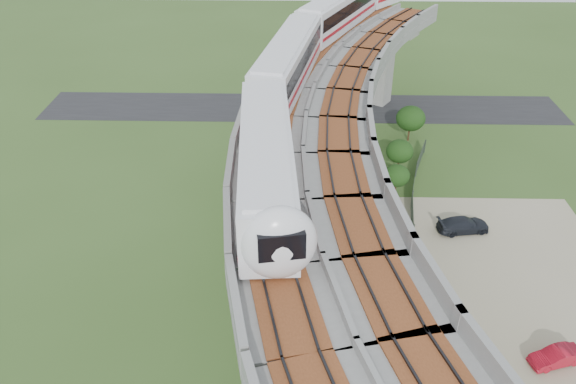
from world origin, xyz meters
name	(u,v)px	position (x,y,z in m)	size (l,w,h in m)	color
ground	(302,280)	(0.00, 0.00, 0.00)	(160.00, 160.00, 0.00)	#375321
dirt_lot	(506,302)	(14.00, -2.00, 0.02)	(18.00, 26.00, 0.04)	gray
asphalt_road	(302,108)	(0.00, 30.00, 0.01)	(60.00, 8.00, 0.03)	#232326
viaduct	(364,172)	(3.84, 0.00, 9.05)	(19.58, 73.98, 11.40)	#99968E
metro_train	(337,38)	(2.84, 17.07, 12.31)	(21.32, 58.70, 3.64)	silver
fence	(439,274)	(9.75, 0.00, 0.75)	(3.87, 38.73, 1.50)	#2D382D
tree_0	(411,118)	(11.04, 21.98, 2.52)	(2.99, 2.99, 3.79)	#382314
tree_1	(400,151)	(9.02, 15.48, 2.20)	(2.53, 2.53, 3.28)	#382314
tree_2	(397,176)	(8.15, 11.17, 2.14)	(2.25, 2.25, 3.10)	#382314
tree_3	(388,225)	(6.52, 4.19, 1.96)	(3.10, 3.10, 3.28)	#382314
tree_4	(393,273)	(5.99, -2.09, 2.56)	(3.00, 3.00, 3.84)	#382314
tree_5	(411,317)	(6.67, -5.74, 2.19)	(2.96, 2.96, 3.46)	#382314
car_white	(445,312)	(9.34, -3.74, 0.69)	(1.55, 3.84, 1.31)	silver
car_red	(556,357)	(15.30, -7.20, 0.58)	(1.15, 3.30, 1.09)	maroon
car_dark	(463,225)	(12.91, 6.12, 0.65)	(1.70, 4.17, 1.21)	black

